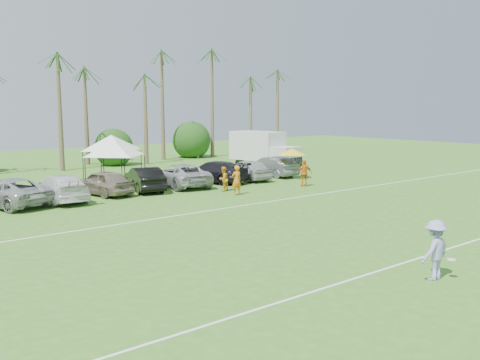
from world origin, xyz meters
TOP-DOWN VIEW (x-y plane):
  - ground at (0.00, 0.00)m, footprint 120.00×120.00m
  - field_lines at (0.00, 8.00)m, footprint 80.00×12.10m
  - palm_tree_5 at (0.00, 38.00)m, footprint 2.40×2.40m
  - palm_tree_6 at (4.00, 38.00)m, footprint 2.40×2.40m
  - palm_tree_7 at (8.00, 38.00)m, footprint 2.40×2.40m
  - palm_tree_8 at (13.00, 38.00)m, footprint 2.40×2.40m
  - palm_tree_9 at (18.00, 38.00)m, footprint 2.40×2.40m
  - palm_tree_10 at (23.00, 38.00)m, footprint 2.40×2.40m
  - palm_tree_11 at (27.00, 38.00)m, footprint 2.40×2.40m
  - bush_tree_2 at (6.00, 39.00)m, footprint 4.00×4.00m
  - bush_tree_3 at (16.00, 39.00)m, footprint 4.00×4.00m
  - sideline_player_a at (4.34, 17.01)m, footprint 0.70×0.49m
  - sideline_player_b at (4.64, 18.74)m, footprint 0.91×0.80m
  - sideline_player_c at (10.20, 16.86)m, footprint 1.17×0.86m
  - box_truck at (14.81, 26.15)m, footprint 3.21×6.60m
  - canopy_tent_left at (0.14, 25.08)m, footprint 4.58×4.58m
  - canopy_tent_right at (1.45, 28.20)m, footprint 4.84×4.84m
  - market_umbrella at (12.26, 20.17)m, footprint 2.07×2.07m
  - frisbee_player at (-1.00, 0.38)m, footprint 1.25×0.86m
  - parked_car_2 at (-7.76, 22.09)m, footprint 4.08×6.10m
  - parked_car_3 at (-4.91, 21.82)m, footprint 2.47×5.47m
  - parked_car_4 at (-2.07, 22.29)m, footprint 2.76×4.85m
  - parked_car_5 at (0.78, 22.17)m, footprint 2.71×4.98m
  - parked_car_6 at (3.62, 22.24)m, footprint 3.43×5.94m
  - parked_car_7 at (6.47, 22.33)m, footprint 3.68×5.77m
  - parked_car_8 at (9.32, 21.83)m, footprint 2.50×4.79m
  - parked_car_9 at (12.16, 22.34)m, footprint 1.66×4.73m

SIDE VIEW (x-z plane):
  - ground at x=0.00m, z-range 0.00..0.00m
  - field_lines at x=0.00m, z-range 0.00..0.01m
  - parked_car_2 at x=-7.76m, z-range 0.00..1.56m
  - parked_car_3 at x=-4.91m, z-range 0.00..1.56m
  - parked_car_4 at x=-2.07m, z-range 0.00..1.56m
  - parked_car_5 at x=0.78m, z-range 0.00..1.56m
  - parked_car_6 at x=3.62m, z-range 0.00..1.56m
  - parked_car_7 at x=6.47m, z-range 0.00..1.56m
  - parked_car_8 at x=9.32m, z-range 0.00..1.56m
  - parked_car_9 at x=12.16m, z-range 0.00..1.56m
  - sideline_player_b at x=4.64m, z-range 0.00..1.60m
  - sideline_player_c at x=10.20m, z-range 0.00..1.84m
  - sideline_player_a at x=4.34m, z-range 0.00..1.85m
  - frisbee_player at x=-1.00m, z-range 0.00..1.92m
  - box_truck at x=14.81m, z-range 0.11..3.38m
  - bush_tree_2 at x=6.00m, z-range -0.20..3.80m
  - bush_tree_3 at x=16.00m, z-range -0.20..3.80m
  - market_umbrella at x=12.26m, z-range 0.92..3.22m
  - canopy_tent_left at x=0.14m, z-range 1.32..5.03m
  - canopy_tent_right at x=1.45m, z-range 1.40..5.32m
  - palm_tree_8 at x=13.00m, z-range 3.03..11.93m
  - palm_tree_5 at x=0.00m, z-range 3.40..13.30m
  - palm_tree_9 at x=18.00m, z-range 3.40..13.30m
  - palm_tree_6 at x=4.00m, z-range 3.76..14.66m
  - palm_tree_10 at x=23.00m, z-range 3.76..14.66m
  - palm_tree_7 at x=8.00m, z-range 4.11..16.01m
  - palm_tree_11 at x=27.00m, z-range 4.11..16.01m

